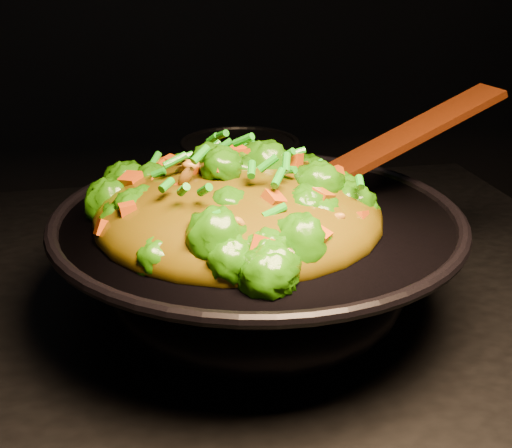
{
  "coord_description": "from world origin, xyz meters",
  "views": [
    {
      "loc": [
        -0.06,
        -0.73,
        1.31
      ],
      "look_at": [
        0.08,
        -0.05,
        1.01
      ],
      "focal_mm": 45.0,
      "sensor_mm": 36.0,
      "label": 1
    }
  ],
  "objects": [
    {
      "name": "wok",
      "position": [
        0.08,
        -0.06,
        0.96
      ],
      "size": [
        0.6,
        0.6,
        0.13
      ],
      "primitive_type": null,
      "rotation": [
        0.0,
        0.0,
        0.4
      ],
      "color": "black",
      "rests_on": "stovetop"
    },
    {
      "name": "stir_fry",
      "position": [
        0.05,
        -0.07,
        1.08
      ],
      "size": [
        0.36,
        0.36,
        0.11
      ],
      "primitive_type": null,
      "rotation": [
        0.0,
        0.0,
        -0.11
      ],
      "color": "#267008",
      "rests_on": "wok"
    },
    {
      "name": "spatula",
      "position": [
        0.23,
        -0.02,
        1.08
      ],
      "size": [
        0.32,
        0.1,
        0.14
      ],
      "primitive_type": "cube",
      "rotation": [
        0.0,
        -0.38,
        0.14
      ],
      "color": "#3A1408",
      "rests_on": "wok"
    },
    {
      "name": "back_pot",
      "position": [
        0.12,
        0.32,
        0.96
      ],
      "size": [
        0.22,
        0.22,
        0.11
      ],
      "primitive_type": "cylinder",
      "rotation": [
        0.0,
        0.0,
        0.15
      ],
      "color": "black",
      "rests_on": "stovetop"
    }
  ]
}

